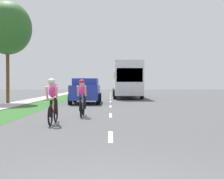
# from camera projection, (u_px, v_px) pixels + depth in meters

# --- Properties ---
(ground_plane) EXTENTS (120.00, 120.00, 0.00)m
(ground_plane) POSITION_uv_depth(u_px,v_px,m) (110.00, 102.00, 23.81)
(ground_plane) COLOR #4C4C4F
(grass_verge) EXTENTS (2.07, 70.00, 0.01)m
(grass_verge) POSITION_uv_depth(u_px,v_px,m) (49.00, 102.00, 23.78)
(grass_verge) COLOR #2D6026
(grass_verge) RESTS_ON ground_plane
(sidewalk_concrete) EXTENTS (1.61, 70.00, 0.10)m
(sidewalk_concrete) POSITION_uv_depth(u_px,v_px,m) (25.00, 102.00, 23.77)
(sidewalk_concrete) COLOR #B2ADA3
(sidewalk_concrete) RESTS_ON ground_plane
(lane_markings_center) EXTENTS (0.12, 52.20, 0.01)m
(lane_markings_center) POSITION_uv_depth(u_px,v_px,m) (110.00, 100.00, 27.81)
(lane_markings_center) COLOR white
(lane_markings_center) RESTS_ON ground_plane
(cyclist_lead) EXTENTS (0.42, 1.72, 1.58)m
(cyclist_lead) POSITION_uv_depth(u_px,v_px,m) (53.00, 101.00, 10.75)
(cyclist_lead) COLOR black
(cyclist_lead) RESTS_ON ground_plane
(cyclist_trailing) EXTENTS (0.42, 1.72, 1.58)m
(cyclist_trailing) POSITION_uv_depth(u_px,v_px,m) (82.00, 98.00, 13.28)
(cyclist_trailing) COLOR black
(cyclist_trailing) RESTS_ON ground_plane
(suv_blue) EXTENTS (2.15, 4.70, 1.79)m
(suv_blue) POSITION_uv_depth(u_px,v_px,m) (86.00, 90.00, 22.49)
(suv_blue) COLOR #23389E
(suv_blue) RESTS_ON ground_plane
(bus_white) EXTENTS (2.78, 11.60, 3.48)m
(bus_white) POSITION_uv_depth(u_px,v_px,m) (126.00, 79.00, 32.45)
(bus_white) COLOR silver
(bus_white) RESTS_ON ground_plane
(street_tree_near) EXTENTS (3.49, 3.49, 7.39)m
(street_tree_near) POSITION_uv_depth(u_px,v_px,m) (7.00, 28.00, 22.59)
(street_tree_near) COLOR brown
(street_tree_near) RESTS_ON ground_plane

